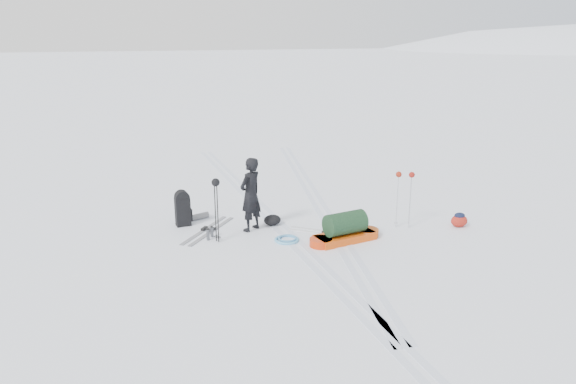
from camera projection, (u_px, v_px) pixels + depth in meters
name	position (u px, v px, depth m)	size (l,w,h in m)	color
ground	(287.00, 234.00, 12.50)	(200.00, 200.00, 0.00)	white
snow_hill_backdrop	(457.00, 367.00, 125.82)	(359.50, 192.00, 162.45)	white
ski_tracks	(302.00, 219.00, 13.47)	(3.38, 17.97, 0.01)	silver
skier	(251.00, 194.00, 12.52)	(0.61, 0.40, 1.68)	black
pulk_sled	(345.00, 230.00, 12.04)	(1.76, 0.86, 0.65)	#D1470C
expedition_rucksack	(185.00, 209.00, 12.99)	(0.83, 0.64, 0.84)	black
ski_poles_black	(216.00, 190.00, 11.75)	(0.17, 0.19, 1.41)	black
ski_poles_silver	(405.00, 181.00, 12.62)	(0.40, 0.24, 1.32)	silver
touring_skis_grey	(208.00, 230.00, 12.70)	(1.41, 1.75, 0.07)	#96989E
touring_skis_white	(327.00, 232.00, 12.57)	(1.58, 1.24, 0.06)	silver
rope_coil	(287.00, 239.00, 12.11)	(0.60, 0.60, 0.06)	#5FB8E8
small_daypack	(459.00, 220.00, 12.92)	(0.48, 0.43, 0.34)	maroon
thermos_pair	(210.00, 233.00, 12.21)	(0.19, 0.26, 0.27)	#57595E
stuff_sack	(272.00, 220.00, 13.03)	(0.44, 0.35, 0.25)	black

